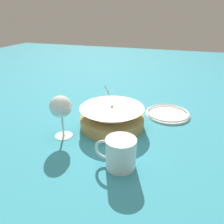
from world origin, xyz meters
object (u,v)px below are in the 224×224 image
(food_basket, at_px, (112,118))
(beer_mug, at_px, (120,154))
(side_plate, at_px, (168,113))
(wine_glass, at_px, (61,108))
(sauce_cup, at_px, (111,101))

(food_basket, relative_size, beer_mug, 1.98)
(food_basket, relative_size, side_plate, 1.30)
(side_plate, bearing_deg, beer_mug, 75.95)
(wine_glass, bearing_deg, beer_mug, 157.85)
(food_basket, distance_m, beer_mug, 0.26)
(wine_glass, relative_size, beer_mug, 1.24)
(food_basket, distance_m, side_plate, 0.28)
(sauce_cup, bearing_deg, wine_glass, 78.11)
(wine_glass, relative_size, side_plate, 0.81)
(food_basket, distance_m, sauce_cup, 0.24)
(food_basket, relative_size, sauce_cup, 2.69)
(sauce_cup, xyz_separation_m, side_plate, (-0.29, 0.04, -0.01))
(sauce_cup, relative_size, side_plate, 0.48)
(beer_mug, xyz_separation_m, side_plate, (-0.11, -0.42, -0.04))
(food_basket, xyz_separation_m, sauce_cup, (0.08, -0.22, -0.02))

